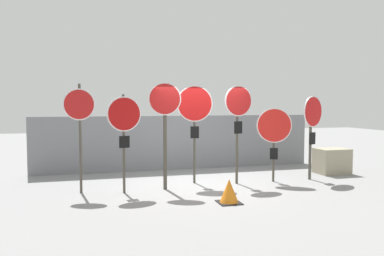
{
  "coord_description": "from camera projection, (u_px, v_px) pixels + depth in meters",
  "views": [
    {
      "loc": [
        -2.72,
        -9.14,
        2.07
      ],
      "look_at": [
        -0.24,
        0.0,
        1.48
      ],
      "focal_mm": 35.0,
      "sensor_mm": 36.0,
      "label": 1
    }
  ],
  "objects": [
    {
      "name": "ground_plane",
      "position": [
        201.0,
        185.0,
        9.65
      ],
      "size": [
        40.0,
        40.0,
        0.0
      ],
      "primitive_type": "plane",
      "color": "gray"
    },
    {
      "name": "fence_back",
      "position": [
        179.0,
        142.0,
        12.0
      ],
      "size": [
        9.03,
        0.12,
        1.72
      ],
      "color": "slate",
      "rests_on": "ground"
    },
    {
      "name": "stop_sign_0",
      "position": [
        79.0,
        114.0,
        8.66
      ],
      "size": [
        0.73,
        0.17,
        2.56
      ],
      "rotation": [
        0.0,
        0.0,
        -0.18
      ],
      "color": "#474238",
      "rests_on": "ground"
    },
    {
      "name": "stop_sign_1",
      "position": [
        124.0,
        122.0,
        8.65
      ],
      "size": [
        0.8,
        0.21,
        2.31
      ],
      "rotation": [
        0.0,
        0.0,
        0.22
      ],
      "color": "#474238",
      "rests_on": "ground"
    },
    {
      "name": "stop_sign_2",
      "position": [
        165.0,
        115.0,
        9.02
      ],
      "size": [
        0.78,
        0.22,
        2.61
      ],
      "rotation": [
        0.0,
        0.0,
        -0.21
      ],
      "color": "#474238",
      "rests_on": "ground"
    },
    {
      "name": "stop_sign_3",
      "position": [
        195.0,
        111.0,
        9.74
      ],
      "size": [
        0.94,
        0.17,
        2.57
      ],
      "rotation": [
        0.0,
        0.0,
        -0.12
      ],
      "color": "#474238",
      "rests_on": "ground"
    },
    {
      "name": "stop_sign_4",
      "position": [
        238.0,
        112.0,
        9.68
      ],
      "size": [
        0.79,
        0.18,
        2.57
      ],
      "rotation": [
        0.0,
        0.0,
        0.17
      ],
      "color": "#474238",
      "rests_on": "ground"
    },
    {
      "name": "stop_sign_5",
      "position": [
        274.0,
        130.0,
        9.96
      ],
      "size": [
        0.88,
        0.35,
        1.99
      ],
      "rotation": [
        0.0,
        0.0,
        -0.35
      ],
      "color": "#474238",
      "rests_on": "ground"
    },
    {
      "name": "stop_sign_6",
      "position": [
        312.0,
        120.0,
        10.24
      ],
      "size": [
        0.78,
        0.4,
        2.31
      ],
      "rotation": [
        0.0,
        0.0,
        0.45
      ],
      "color": "#474238",
      "rests_on": "ground"
    },
    {
      "name": "traffic_cone_0",
      "position": [
        229.0,
        191.0,
        7.88
      ],
      "size": [
        0.48,
        0.48,
        0.51
      ],
      "color": "black",
      "rests_on": "ground"
    },
    {
      "name": "storage_crate",
      "position": [
        332.0,
        161.0,
        11.27
      ],
      "size": [
        0.93,
        0.7,
        0.75
      ],
      "color": "#9E937A",
      "rests_on": "ground"
    }
  ]
}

